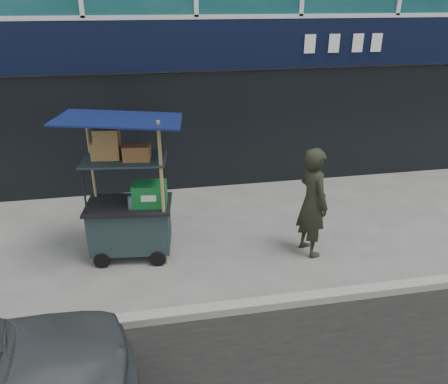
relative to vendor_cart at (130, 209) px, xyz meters
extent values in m
plane|color=#62625D|center=(1.39, -1.46, -0.80)|extent=(80.00, 80.00, 0.00)
cube|color=#98978F|center=(1.39, -1.66, -0.74)|extent=(80.00, 0.18, 0.12)
cube|color=black|center=(1.39, 2.40, 2.10)|extent=(15.68, 0.06, 0.90)
cube|color=black|center=(1.39, 2.44, 0.40)|extent=(15.68, 0.04, 2.40)
cube|color=#19292B|center=(-0.02, 0.01, -0.31)|extent=(1.27, 0.84, 0.70)
cylinder|color=black|center=(-0.48, -0.31, -0.68)|extent=(0.24, 0.08, 0.24)
cylinder|color=black|center=(0.35, -0.41, -0.68)|extent=(0.24, 0.08, 0.24)
cube|color=black|center=(-0.02, 0.01, 0.06)|extent=(1.36, 0.93, 0.04)
cylinder|color=black|center=(-0.60, -0.22, 0.42)|extent=(0.03, 0.03, 0.75)
cylinder|color=black|center=(0.49, -0.35, 0.42)|extent=(0.03, 0.03, 0.75)
cylinder|color=black|center=(-0.53, 0.37, 0.42)|extent=(0.03, 0.03, 0.75)
cylinder|color=black|center=(0.56, 0.24, 0.42)|extent=(0.03, 0.03, 0.75)
cube|color=#19292B|center=(-0.02, 0.01, 0.79)|extent=(1.27, 0.84, 0.03)
cylinder|color=olive|center=(0.49, -0.35, 0.32)|extent=(0.06, 0.06, 2.24)
cylinder|color=olive|center=(-0.53, 0.37, 0.27)|extent=(0.04, 0.04, 2.14)
cube|color=#0C1044|center=(-0.02, 0.01, 1.39)|extent=(1.82, 1.39, 0.20)
cube|color=#0E5D25|center=(0.31, -0.08, 0.26)|extent=(0.54, 0.41, 0.35)
cylinder|color=silver|center=(0.02, -0.20, 0.18)|extent=(0.07, 0.07, 0.20)
cylinder|color=blue|center=(0.02, -0.20, 0.29)|extent=(0.04, 0.04, 0.02)
cube|color=olive|center=(-0.26, 0.09, 0.93)|extent=(0.43, 0.35, 0.25)
cube|color=olive|center=(0.18, -0.07, 0.92)|extent=(0.41, 0.32, 0.22)
cube|color=olive|center=(-0.23, 0.06, 1.16)|extent=(0.38, 0.30, 0.20)
imported|color=black|center=(2.75, -0.43, 0.07)|extent=(0.55, 0.72, 1.75)
camera|label=1|loc=(0.32, -6.10, 2.96)|focal=35.00mm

